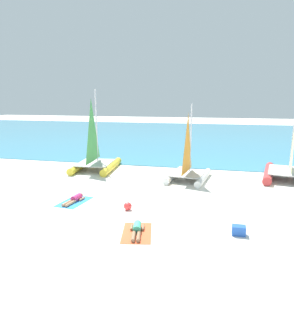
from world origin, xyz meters
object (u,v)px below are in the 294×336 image
object	(u,v)px
towel_left	(74,202)
cooler_box	(239,230)
sailboat_red	(290,165)
towel_right	(137,233)
sunbather_left	(75,199)
beach_ball	(128,206)
sunbather_right	(137,229)
sailboat_white	(188,169)
sailboat_yellow	(95,158)

from	to	relation	value
towel_left	cooler_box	size ratio (longest dim) A/B	3.80
sailboat_red	towel_right	distance (m)	12.22
sailboat_red	towel_left	size ratio (longest dim) A/B	3.21
sunbather_left	towel_right	xyz separation A→B (m)	(3.96, -2.77, -0.13)
beach_ball	cooler_box	xyz separation A→B (m)	(4.81, -1.50, -0.01)
beach_ball	cooler_box	distance (m)	5.04
towel_left	sunbather_right	world-z (taller)	sunbather_right
sailboat_red	sailboat_white	size ratio (longest dim) A/B	1.30
sailboat_yellow	sailboat_white	bearing A→B (deg)	-15.95
sailboat_yellow	sunbather_left	xyz separation A→B (m)	(1.72, -6.67, -0.71)
towel_right	cooler_box	xyz separation A→B (m)	(3.76, 0.74, 0.17)
beach_ball	cooler_box	bearing A→B (deg)	-17.31
sunbather_right	beach_ball	size ratio (longest dim) A/B	4.17
towel_right	sunbather_right	world-z (taller)	sunbather_right
sunbather_right	sailboat_yellow	bearing A→B (deg)	109.30
sailboat_yellow	towel_right	world-z (taller)	sailboat_yellow
sailboat_red	towel_right	bearing A→B (deg)	-116.74
towel_left	beach_ball	world-z (taller)	beach_ball
sailboat_red	sunbather_left	world-z (taller)	sailboat_red
towel_left	sailboat_yellow	bearing A→B (deg)	104.30
towel_right	sunbather_right	bearing A→B (deg)	101.88
towel_right	sunbather_right	xyz separation A→B (m)	(-0.01, 0.07, 0.13)
sunbather_left	beach_ball	world-z (taller)	beach_ball
towel_left	cooler_box	world-z (taller)	cooler_box
sailboat_white	sailboat_yellow	bearing A→B (deg)	176.69
sunbather_left	sunbather_right	size ratio (longest dim) A/B	1.00
sunbather_right	cooler_box	xyz separation A→B (m)	(3.77, 0.68, 0.05)
sailboat_white	cooler_box	distance (m)	7.96
sailboat_white	beach_ball	world-z (taller)	sailboat_white
sailboat_yellow	cooler_box	xyz separation A→B (m)	(9.44, -8.69, -0.66)
sailboat_yellow	towel_right	xyz separation A→B (m)	(5.68, -9.44, -0.83)
sailboat_yellow	sailboat_red	bearing A→B (deg)	-4.02
sailboat_yellow	towel_left	size ratio (longest dim) A/B	2.95
sailboat_red	towel_left	world-z (taller)	sailboat_red
towel_right	sailboat_yellow	bearing A→B (deg)	121.06
towel_left	beach_ball	size ratio (longest dim) A/B	5.07
towel_right	cooler_box	bearing A→B (deg)	11.18
towel_right	beach_ball	xyz separation A→B (m)	(-1.05, 2.24, 0.18)
towel_left	sailboat_white	bearing A→B (deg)	47.69
sailboat_yellow	sailboat_red	distance (m)	12.93
towel_left	sunbather_left	xyz separation A→B (m)	(0.01, 0.07, 0.13)
towel_left	cooler_box	xyz separation A→B (m)	(7.72, -1.96, 0.17)
sunbather_left	cooler_box	bearing A→B (deg)	-7.82
beach_ball	sailboat_red	bearing A→B (deg)	42.32
sailboat_red	towel_left	bearing A→B (deg)	-137.93
sunbather_right	sailboat_white	bearing A→B (deg)	70.71
sailboat_white	towel_left	xyz separation A→B (m)	(-5.01, -5.51, -0.69)
beach_ball	sunbather_left	bearing A→B (deg)	169.69
sailboat_red	beach_ball	bearing A→B (deg)	-127.94
towel_left	towel_right	xyz separation A→B (m)	(3.97, -2.70, 0.00)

